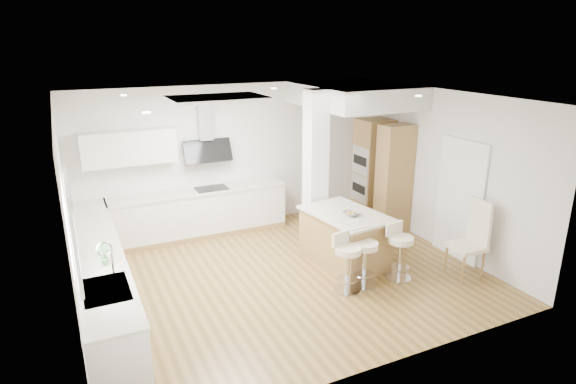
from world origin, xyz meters
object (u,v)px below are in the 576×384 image
bar_stool_a (347,259)px  bar_stool_c (399,249)px  peninsula (345,238)px  bar_stool_b (364,255)px  dining_chair (473,236)px

bar_stool_a → bar_stool_c: (0.94, -0.02, -0.00)m
peninsula → bar_stool_b: (-0.16, -0.80, 0.06)m
bar_stool_a → bar_stool_b: size_ratio=1.00×
peninsula → bar_stool_a: (-0.48, -0.83, 0.06)m
bar_stool_b → dining_chair: (1.72, -0.45, 0.16)m
dining_chair → peninsula: bearing=144.3°
bar_stool_b → bar_stool_c: size_ratio=1.01×
peninsula → bar_stool_a: size_ratio=1.74×
bar_stool_c → dining_chair: dining_chair is taller
peninsula → dining_chair: (1.55, -1.25, 0.22)m
bar_stool_a → bar_stool_b: bar_stool_a is taller
bar_stool_c → peninsula: bearing=107.0°
peninsula → bar_stool_c: (0.46, -0.85, 0.06)m
bar_stool_b → peninsula: bearing=70.9°
bar_stool_c → dining_chair: (1.09, -0.40, 0.16)m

